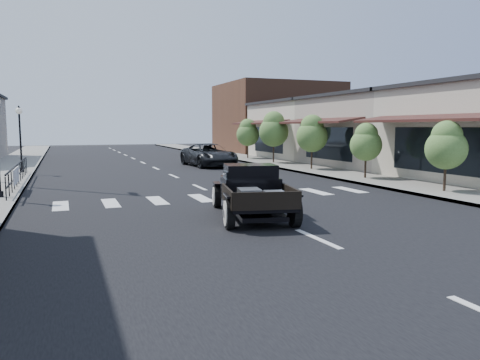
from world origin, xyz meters
name	(u,v)px	position (x,y,z in m)	size (l,w,h in m)	color
ground	(265,217)	(0.00, 0.00, 0.00)	(120.00, 120.00, 0.00)	black
road	(162,171)	(0.00, 15.00, 0.01)	(14.00, 80.00, 0.02)	black
road_markings	(183,180)	(0.00, 10.00, 0.00)	(12.00, 60.00, 0.06)	silver
sidewalk_left	(2,175)	(-8.50, 15.00, 0.07)	(3.00, 80.00, 0.15)	gray
sidewalk_right	(291,166)	(8.50, 15.00, 0.07)	(3.00, 80.00, 0.15)	gray
storefront_mid	(394,133)	(15.00, 13.00, 2.25)	(10.00, 9.00, 4.50)	#AC9F91
storefront_far	(323,131)	(15.00, 22.00, 2.25)	(10.00, 9.00, 4.50)	beige
far_building_right	(277,118)	(15.50, 32.00, 3.50)	(11.00, 10.00, 7.00)	brown
railing	(18,172)	(-7.30, 10.00, 0.65)	(0.08, 10.00, 1.00)	black
banner	(17,182)	(-7.22, 8.00, 0.45)	(0.04, 2.20, 0.60)	silver
lamp_post_c	(20,139)	(-7.60, 16.00, 1.97)	(0.36, 0.36, 3.64)	black
small_tree_a	(446,157)	(8.30, 1.64, 1.45)	(1.56, 1.56, 2.61)	#4B7033
small_tree_b	(366,151)	(8.30, 6.71, 1.43)	(1.54, 1.54, 2.56)	#4B7033
small_tree_c	(312,143)	(8.30, 11.98, 1.69)	(1.84, 1.84, 3.07)	#4B7033
small_tree_d	(274,138)	(8.30, 17.32, 1.86)	(2.05, 2.05, 3.42)	#4B7033
small_tree_e	(248,139)	(8.30, 22.16, 1.65)	(1.80, 1.80, 2.99)	#4B7033
hotrod_pickup	(252,191)	(-0.39, 0.09, 0.78)	(2.10, 4.50, 1.56)	black
second_car	(209,155)	(3.60, 17.37, 0.75)	(2.49, 5.40, 1.50)	black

